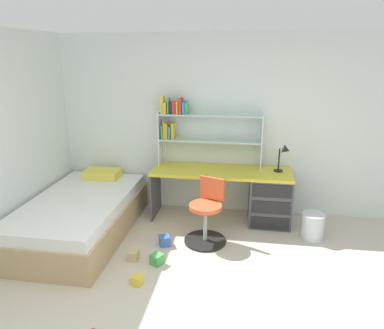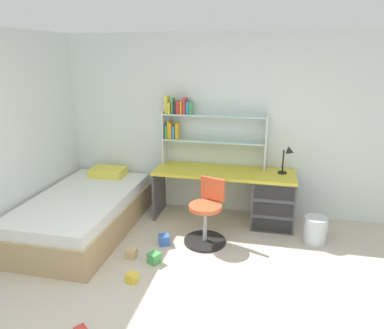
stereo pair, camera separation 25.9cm
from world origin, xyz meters
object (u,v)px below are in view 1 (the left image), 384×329
object	(u,v)px
swivel_chair	(206,218)
desk	(257,194)
waste_bin	(312,226)
toy_block_green_1	(157,259)
desk_lamp	(284,154)
toy_block_blue_0	(165,241)
toy_block_yellow_2	(137,280)
bed_platform	(80,216)
toy_block_natural_3	(133,255)
bookshelf_hutch	(194,125)

from	to	relation	value
swivel_chair	desk	bearing A→B (deg)	47.08
desk	waste_bin	size ratio (longest dim) A/B	5.69
swivel_chair	toy_block_green_1	distance (m)	0.81
desk_lamp	swivel_chair	bearing A→B (deg)	-143.24
toy_block_blue_0	toy_block_green_1	size ratio (longest dim) A/B	1.02
desk	toy_block_yellow_2	xyz separation A→B (m)	(-1.21, -1.65, -0.35)
desk_lamp	swivel_chair	world-z (taller)	desk_lamp
bed_platform	toy_block_blue_0	xyz separation A→B (m)	(1.13, -0.13, -0.19)
toy_block_blue_0	toy_block_natural_3	xyz separation A→B (m)	(-0.28, -0.37, -0.01)
toy_block_blue_0	toy_block_yellow_2	bearing A→B (deg)	-97.28
bed_platform	desk_lamp	bearing A→B (deg)	16.63
desk_lamp	swivel_chair	xyz separation A→B (m)	(-0.95, -0.71, -0.66)
bookshelf_hutch	toy_block_blue_0	distance (m)	1.63
bed_platform	waste_bin	xyz separation A→B (m)	(2.93, 0.32, -0.08)
toy_block_blue_0	toy_block_green_1	xyz separation A→B (m)	(0.01, -0.41, -0.00)
waste_bin	toy_block_yellow_2	bearing A→B (deg)	-146.78
toy_block_green_1	toy_block_yellow_2	bearing A→B (deg)	-105.84
desk	waste_bin	distance (m)	0.84
bookshelf_hutch	desk_lamp	bearing A→B (deg)	-6.60
waste_bin	desk_lamp	bearing A→B (deg)	129.23
swivel_chair	toy_block_natural_3	bearing A→B (deg)	-144.03
toy_block_blue_0	toy_block_natural_3	bearing A→B (deg)	-127.18
waste_bin	toy_block_green_1	size ratio (longest dim) A/B	2.77
bookshelf_hutch	toy_block_yellow_2	distance (m)	2.24
desk_lamp	toy_block_yellow_2	distance (m)	2.47
desk	toy_block_natural_3	xyz separation A→B (m)	(-1.38, -1.22, -0.34)
toy_block_yellow_2	toy_block_natural_3	world-z (taller)	toy_block_natural_3
desk_lamp	bookshelf_hutch	bearing A→B (deg)	173.40
toy_block_yellow_2	bookshelf_hutch	bearing A→B (deg)	80.51
bookshelf_hutch	bed_platform	distance (m)	1.92
toy_block_natural_3	swivel_chair	bearing A→B (deg)	35.97
bookshelf_hutch	swivel_chair	xyz separation A→B (m)	(0.28, -0.85, -0.98)
desk_lamp	bed_platform	size ratio (longest dim) A/B	0.18
toy_block_yellow_2	swivel_chair	bearing A→B (deg)	59.02
desk	bed_platform	bearing A→B (deg)	-162.11
swivel_chair	bookshelf_hutch	bearing A→B (deg)	108.49
waste_bin	toy_block_yellow_2	world-z (taller)	waste_bin
desk_lamp	toy_block_green_1	world-z (taller)	desk_lamp
waste_bin	bed_platform	bearing A→B (deg)	-173.75
toy_block_green_1	waste_bin	bearing A→B (deg)	25.61
desk	toy_block_blue_0	world-z (taller)	desk
bookshelf_hutch	toy_block_green_1	size ratio (longest dim) A/B	11.92
desk	toy_block_natural_3	bearing A→B (deg)	-138.60
swivel_chair	waste_bin	xyz separation A→B (m)	(1.31, 0.26, -0.15)
toy_block_blue_0	toy_block_yellow_2	world-z (taller)	toy_block_blue_0
desk	toy_block_blue_0	xyz separation A→B (m)	(-1.11, -0.85, -0.34)
swivel_chair	toy_block_yellow_2	bearing A→B (deg)	-120.98
bed_platform	toy_block_natural_3	bearing A→B (deg)	-30.25
toy_block_yellow_2	toy_block_green_1	bearing A→B (deg)	74.16
toy_block_natural_3	waste_bin	bearing A→B (deg)	21.49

